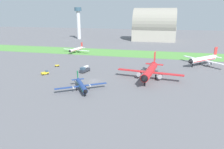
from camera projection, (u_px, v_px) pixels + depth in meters
The scene contains 11 objects.
ground_plane at pixel (94, 81), 95.87m from camera, with size 600.00×600.00×0.00m, color slate.
grass_taxiway_strip at pixel (121, 53), 160.30m from camera, with size 360.00×28.00×0.08m, color #549342.
airplane_taxiing_turboprop at pixel (76, 49), 161.10m from camera, with size 23.38×20.13×7.07m.
airplane_foreground_turboprop at pixel (81, 85), 83.59m from camera, with size 18.62×16.31×6.41m.
airplane_parked_jet_far at pixel (203, 59), 123.01m from camera, with size 22.60×22.28×10.04m.
airplane_midfield_jet at pixel (150, 71), 97.32m from camera, with size 31.31×30.81×11.08m.
pushback_tug_near_gate at pixel (45, 73), 105.58m from camera, with size 3.69×3.92×1.95m.
baggage_cart_midfield at pixel (57, 65), 121.06m from camera, with size 2.82×2.42×0.90m.
fuel_truck_by_runway at pixel (85, 69), 109.61m from camera, with size 4.05×6.90×3.29m.
hangar_distant at pixel (154, 26), 226.67m from camera, with size 45.72×32.28×34.77m.
control_tower at pixel (78, 21), 237.16m from camera, with size 8.00×8.00×35.55m.
Camera 1 is at (29.03, -86.43, 31.00)m, focal length 33.01 mm.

